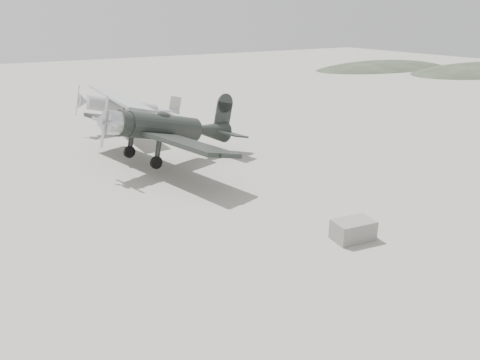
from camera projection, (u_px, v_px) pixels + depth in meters
name	position (u px, v px, depth m)	size (l,w,h in m)	color
ground	(276.00, 209.00, 22.10)	(160.00, 160.00, 0.00)	gray
hill_northeast	(382.00, 68.00, 78.63)	(32.00, 16.00, 5.20)	#2B3627
lowwing_monoplane	(169.00, 128.00, 28.02)	(9.43, 13.06, 4.20)	black
highwing_monoplane	(127.00, 104.00, 36.41)	(8.19, 11.49, 3.28)	#A4A7A9
equipment_block	(353.00, 230.00, 19.02)	(1.65, 1.03, 0.83)	slate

